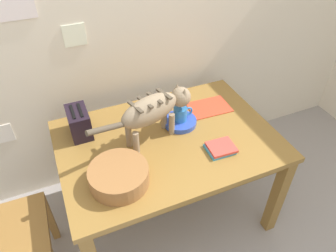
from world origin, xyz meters
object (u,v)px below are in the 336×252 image
(book_stack, at_px, (221,148))
(coffee_mug, at_px, (181,114))
(dining_table, at_px, (168,149))
(toaster, at_px, (79,122))
(wicker_basket, at_px, (119,176))
(magazine, at_px, (209,107))
(saucer_bowl, at_px, (180,122))
(cat, at_px, (155,109))

(book_stack, bearing_deg, coffee_mug, 109.75)
(dining_table, relative_size, toaster, 6.55)
(book_stack, relative_size, wicker_basket, 0.53)
(coffee_mug, bearing_deg, magazine, 17.26)
(saucer_bowl, distance_m, wicker_basket, 0.59)
(coffee_mug, relative_size, wicker_basket, 0.42)
(magazine, bearing_deg, toaster, 177.53)
(cat, distance_m, saucer_bowl, 0.27)
(coffee_mug, distance_m, toaster, 0.62)
(coffee_mug, xyz_separation_m, toaster, (-0.60, 0.15, 0.01))
(dining_table, distance_m, book_stack, 0.34)
(dining_table, xyz_separation_m, toaster, (-0.47, 0.26, 0.17))
(magazine, bearing_deg, dining_table, -152.21)
(magazine, bearing_deg, wicker_basket, -149.61)
(cat, xyz_separation_m, book_stack, (0.30, -0.26, -0.19))
(cat, distance_m, toaster, 0.48)
(dining_table, distance_m, saucer_bowl, 0.19)
(dining_table, height_order, saucer_bowl, saucer_bowl)
(dining_table, relative_size, magazine, 4.75)
(dining_table, xyz_separation_m, book_stack, (0.24, -0.21, 0.10))
(saucer_bowl, xyz_separation_m, magazine, (0.26, 0.08, -0.01))
(saucer_bowl, bearing_deg, book_stack, -69.67)
(dining_table, bearing_deg, saucer_bowl, 38.79)
(toaster, bearing_deg, book_stack, -33.17)
(dining_table, height_order, coffee_mug, coffee_mug)
(dining_table, bearing_deg, wicker_basket, -149.64)
(cat, relative_size, coffee_mug, 5.13)
(toaster, bearing_deg, saucer_bowl, -14.48)
(magazine, distance_m, toaster, 0.86)
(cat, relative_size, wicker_basket, 2.13)
(cat, distance_m, magazine, 0.51)
(cat, distance_m, wicker_basket, 0.43)
(dining_table, distance_m, toaster, 0.57)
(wicker_basket, relative_size, toaster, 1.56)
(saucer_bowl, height_order, toaster, toaster)
(saucer_bowl, relative_size, book_stack, 1.27)
(saucer_bowl, relative_size, toaster, 1.05)
(cat, xyz_separation_m, saucer_bowl, (0.19, 0.05, -0.19))
(cat, bearing_deg, toaster, -133.11)
(magazine, bearing_deg, book_stack, -107.14)
(saucer_bowl, xyz_separation_m, toaster, (-0.60, 0.15, 0.07))
(dining_table, xyz_separation_m, cat, (-0.06, 0.05, 0.30))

